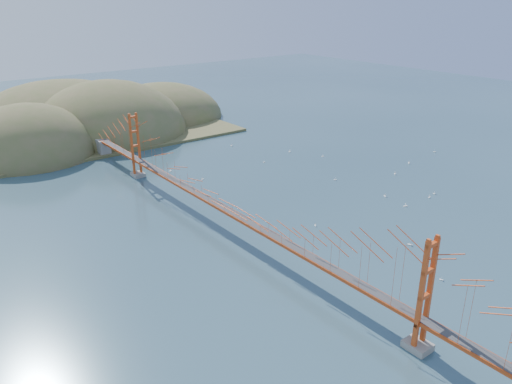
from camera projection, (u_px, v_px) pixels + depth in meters
ground at (233, 235)px, 68.84m from camera, size 320.00×320.00×0.00m
bridge at (231, 187)px, 66.38m from camera, size 2.20×94.40×12.00m
far_headlands at (77, 131)px, 120.50m from camera, size 84.00×58.00×25.00m
sailboat_5 at (434, 193)px, 82.81m from camera, size 0.48×0.54×0.61m
sailboat_9 at (409, 163)px, 97.72m from camera, size 0.68×0.68×0.72m
sailboat_6 at (441, 279)px, 57.90m from camera, size 0.48×0.50×0.57m
sailboat_1 at (335, 179)px, 89.02m from camera, size 0.57×0.57×0.60m
sailboat_12 at (202, 179)px, 89.27m from camera, size 0.53×0.46×0.61m
sailboat_16 at (264, 162)px, 98.29m from camera, size 0.51×0.51×0.57m
sailboat_4 at (395, 174)px, 91.87m from camera, size 0.68×0.68×0.71m
sailboat_3 at (170, 170)px, 93.44m from camera, size 0.63×0.63×0.70m
sailboat_15 at (232, 146)px, 108.82m from camera, size 0.50×0.59×0.68m
sailboat_17 at (323, 156)px, 101.85m from camera, size 0.50×0.46×0.57m
sailboat_10 at (410, 244)px, 65.97m from camera, size 0.66×0.66×0.74m
sailboat_0 at (315, 225)px, 71.43m from camera, size 0.50×0.50×0.57m
sailboat_2 at (405, 206)px, 77.95m from camera, size 0.66×0.66×0.73m
sailboat_14 at (385, 196)px, 81.73m from camera, size 0.61×0.62×0.69m
sailboat_13 at (429, 197)px, 81.32m from camera, size 0.56×0.50×0.63m
sailboat_11 at (435, 151)px, 104.71m from camera, size 0.61×0.61×0.64m
sailboat_8 at (289, 151)px, 104.73m from camera, size 0.64×0.64×0.71m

